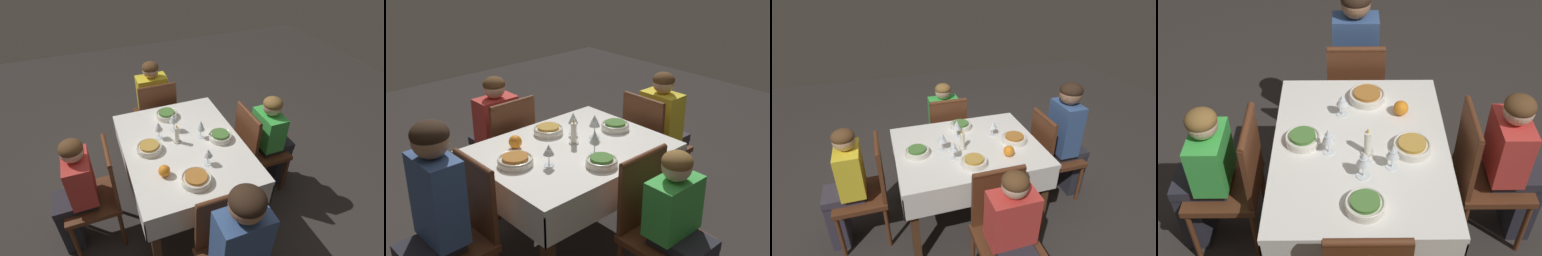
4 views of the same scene
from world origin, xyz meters
The scene contains 18 objects.
ground_plane centered at (0.00, 0.00, 0.00)m, with size 8.00×8.00×0.00m, color #332D2B.
dining_table centered at (0.00, 0.00, 0.64)m, with size 1.19×0.93×0.73m.
chair_west centered at (-0.83, -0.01, 0.50)m, with size 0.41×0.40×0.90m.
chair_north centered at (-0.04, 0.70, 0.50)m, with size 0.40×0.41×0.90m.
chair_south centered at (0.01, -0.70, 0.50)m, with size 0.40×0.41×0.90m.
person_adult_denim centered at (-0.98, -0.01, 0.67)m, with size 0.34×0.30×1.18m.
person_child_red centered at (-0.04, 0.86, 0.56)m, with size 0.30×0.33×1.03m.
person_child_green centered at (0.01, -0.86, 0.54)m, with size 0.30×0.33×0.99m.
bowl_west centered at (-0.40, 0.05, 0.76)m, with size 0.22×0.22×0.06m.
wine_glass_west centered at (-0.26, -0.10, 0.83)m, with size 0.07×0.07×0.14m.
bowl_east centered at (0.42, 0.01, 0.76)m, with size 0.19×0.19×0.06m.
wine_glass_east centered at (0.21, 0.01, 0.85)m, with size 0.07×0.07×0.16m.
bowl_north centered at (0.03, 0.26, 0.76)m, with size 0.20×0.20×0.06m.
wine_glass_north centered at (0.16, 0.15, 0.84)m, with size 0.07×0.07×0.15m.
bowl_south centered at (-0.03, -0.31, 0.76)m, with size 0.19×0.19×0.06m.
wine_glass_south centered at (0.04, -0.17, 0.84)m, with size 0.06×0.06×0.16m.
candle_centerpiece centered at (0.05, 0.03, 0.80)m, with size 0.06×0.06×0.17m.
orange_fruit centered at (-0.26, 0.23, 0.77)m, with size 0.08×0.08×0.08m, color orange.
Camera 4 is at (1.84, -0.07, 2.48)m, focal length 45.00 mm.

